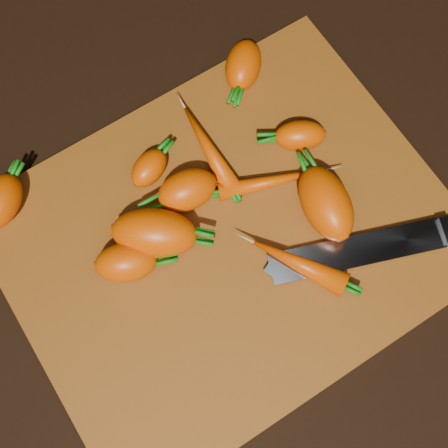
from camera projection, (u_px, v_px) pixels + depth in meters
ground at (229, 240)px, 0.74m from camera, size 2.00×2.00×0.01m
cutting_board at (229, 237)px, 0.73m from camera, size 0.50×0.40×0.01m
carrot_0 at (0, 201)px, 0.71m from camera, size 0.08×0.08×0.04m
carrot_1 at (187, 190)px, 0.71m from camera, size 0.08×0.06×0.05m
carrot_2 at (155, 233)px, 0.69m from camera, size 0.11×0.10×0.06m
carrot_3 at (326, 203)px, 0.70m from camera, size 0.07×0.10×0.05m
carrot_4 at (243, 65)px, 0.77m from camera, size 0.08×0.08×0.04m
carrot_5 at (149, 168)px, 0.73m from camera, size 0.06×0.05×0.03m
carrot_6 at (300, 136)px, 0.74m from camera, size 0.07×0.06×0.04m
carrot_7 at (208, 147)px, 0.74m from camera, size 0.03×0.12×0.02m
carrot_8 at (271, 181)px, 0.73m from camera, size 0.13×0.06×0.02m
carrot_9 at (299, 264)px, 0.70m from camera, size 0.08×0.11×0.03m
carrot_10 at (126, 262)px, 0.69m from camera, size 0.08×0.07×0.04m
knife at (374, 247)px, 0.71m from camera, size 0.32×0.14×0.02m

